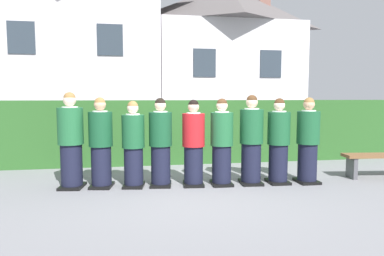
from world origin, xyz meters
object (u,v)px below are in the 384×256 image
Objects in this scene: student_front_row_7 at (279,143)px; student_front_row_8 at (308,142)px; student_in_red_blazer at (193,145)px; wooden_bench at (379,160)px; student_front_row_1 at (101,145)px; student_front_row_5 at (222,144)px; student_front_row_6 at (251,142)px; student_front_row_0 at (71,143)px; student_front_row_2 at (133,146)px; student_front_row_3 at (161,144)px.

student_front_row_8 is (0.55, -0.06, 0.01)m from student_front_row_7.
student_in_red_blazer reaches higher than wooden_bench.
student_in_red_blazer is 0.98× the size of student_front_row_7.
student_front_row_1 is at bearing 178.25° from wooden_bench.
student_front_row_6 is (0.56, -0.01, 0.03)m from student_front_row_5.
student_front_row_8 is (2.15, -0.15, 0.02)m from student_in_red_blazer.
student_front_row_5 is at bearing -4.77° from student_front_row_0.
student_front_row_7 is at bearing -3.32° from student_front_row_6.
student_front_row_6 is at bearing -3.64° from student_front_row_2.
student_front_row_3 is at bearing 173.82° from student_in_red_blazer.
student_in_red_blazer is at bearing 179.67° from wooden_bench.
wooden_bench is (5.39, -0.16, -0.41)m from student_front_row_1.
student_front_row_6 reaches higher than student_in_red_blazer.
student_front_row_5 reaches higher than student_front_row_2.
student_front_row_0 is at bearing 174.69° from student_front_row_2.
student_front_row_7 is at bearing -3.58° from student_front_row_2.
student_in_red_blazer is at bearing -6.18° from student_front_row_3.
student_front_row_5 is 0.96× the size of student_front_row_6.
student_front_row_0 is at bearing 175.80° from student_front_row_6.
student_front_row_0 is 1.03× the size of student_front_row_6.
student_front_row_2 is at bearing 176.36° from student_front_row_6.
student_front_row_6 reaches higher than student_front_row_5.
student_front_row_2 is at bearing 176.42° from student_front_row_7.
student_front_row_7 is (3.24, -0.23, -0.01)m from student_front_row_1.
student_front_row_1 is 1.01× the size of student_front_row_5.
student_front_row_5 is (2.16, -0.19, -0.01)m from student_front_row_1.
student_front_row_6 is at bearing -4.26° from student_front_row_1.
student_front_row_5 is (0.52, -0.05, 0.01)m from student_in_red_blazer.
student_in_red_blazer is 1.09× the size of wooden_bench.
student_front_row_3 is 1.00× the size of student_front_row_7.
student_front_row_8 is (1.07, -0.09, -0.02)m from student_front_row_6.
student_front_row_8 reaches higher than student_in_red_blazer.
student_front_row_0 is 5.92m from wooden_bench.
student_front_row_7 is (2.67, -0.17, 0.02)m from student_front_row_2.
student_front_row_3 reaches higher than wooden_bench.
student_front_row_7 is at bearing -4.08° from student_front_row_0.
student_front_row_2 is 0.93× the size of student_front_row_6.
student_front_row_5 is 1.63m from student_front_row_8.
wooden_bench is (4.82, -0.10, -0.38)m from student_front_row_2.
student_front_row_2 is at bearing 178.83° from wooden_bench.
student_in_red_blazer is (1.08, -0.08, 0.01)m from student_front_row_2.
student_front_row_6 is 1.15× the size of wooden_bench.
student_front_row_6 reaches higher than student_front_row_8.
student_front_row_3 is at bearing -4.29° from student_front_row_1.
student_front_row_8 is at bearing -4.38° from student_front_row_1.
student_in_red_blazer is (2.16, -0.18, -0.07)m from student_front_row_0.
student_front_row_7 is 0.56m from student_front_row_8.
student_front_row_1 is 1.65m from student_in_red_blazer.
student_front_row_6 is at bearing -179.18° from wooden_bench.
wooden_bench is (1.60, 0.13, -0.41)m from student_front_row_8.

